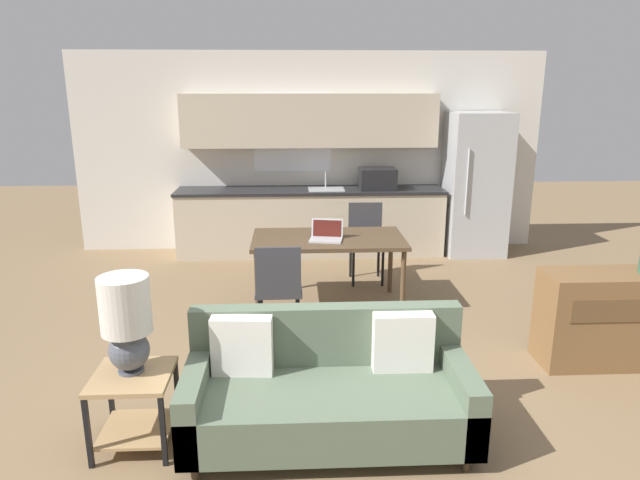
# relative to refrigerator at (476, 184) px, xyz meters

# --- Properties ---
(ground_plane) EXTENTS (20.00, 20.00, 0.00)m
(ground_plane) POSITION_rel_refrigerator_xyz_m (-2.24, -4.23, -0.96)
(ground_plane) COLOR #7F6647
(wall_back) EXTENTS (6.40, 0.07, 2.70)m
(wall_back) POSITION_rel_refrigerator_xyz_m (-2.24, 0.40, 0.40)
(wall_back) COLOR silver
(wall_back) RESTS_ON ground_plane
(kitchen_counter) EXTENTS (3.61, 0.65, 2.15)m
(kitchen_counter) POSITION_rel_refrigerator_xyz_m (-2.22, 0.10, -0.11)
(kitchen_counter) COLOR beige
(kitchen_counter) RESTS_ON ground_plane
(refrigerator) EXTENTS (0.78, 0.74, 1.91)m
(refrigerator) POSITION_rel_refrigerator_xyz_m (0.00, 0.00, 0.00)
(refrigerator) COLOR #B7BABC
(refrigerator) RESTS_ON ground_plane
(dining_table) EXTENTS (1.56, 0.86, 0.75)m
(dining_table) POSITION_rel_refrigerator_xyz_m (-2.12, -1.88, -0.27)
(dining_table) COLOR brown
(dining_table) RESTS_ON ground_plane
(couch) EXTENTS (1.83, 0.80, 0.82)m
(couch) POSITION_rel_refrigerator_xyz_m (-2.26, -4.19, -0.63)
(couch) COLOR #3D2D1E
(couch) RESTS_ON ground_plane
(side_table) EXTENTS (0.49, 0.49, 0.50)m
(side_table) POSITION_rel_refrigerator_xyz_m (-3.50, -4.24, -0.62)
(side_table) COLOR tan
(side_table) RESTS_ON ground_plane
(table_lamp) EXTENTS (0.31, 0.31, 0.63)m
(table_lamp) POSITION_rel_refrigerator_xyz_m (-3.52, -4.20, -0.10)
(table_lamp) COLOR #4C515B
(table_lamp) RESTS_ON side_table
(credenza) EXTENTS (1.15, 0.44, 0.79)m
(credenza) POSITION_rel_refrigerator_xyz_m (0.14, -3.27, -0.56)
(credenza) COLOR brown
(credenza) RESTS_ON ground_plane
(dining_chair_near_left) EXTENTS (0.43, 0.43, 0.91)m
(dining_chair_near_left) POSITION_rel_refrigerator_xyz_m (-2.61, -2.69, -0.44)
(dining_chair_near_left) COLOR #38383D
(dining_chair_near_left) RESTS_ON ground_plane
(dining_chair_far_right) EXTENTS (0.42, 0.42, 0.91)m
(dining_chair_far_right) POSITION_rel_refrigerator_xyz_m (-1.62, -1.07, -0.44)
(dining_chair_far_right) COLOR #38383D
(dining_chair_far_right) RESTS_ON ground_plane
(laptop) EXTENTS (0.36, 0.31, 0.20)m
(laptop) POSITION_rel_refrigerator_xyz_m (-2.14, -1.96, -0.16)
(laptop) COLOR #B7BABC
(laptop) RESTS_ON dining_table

